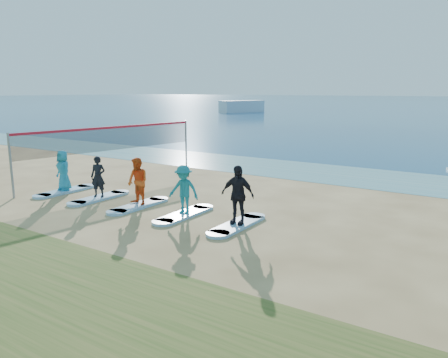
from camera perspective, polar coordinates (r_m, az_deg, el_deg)
The scene contains 14 objects.
ground at distance 14.45m, azimuth -9.37°, elevation -4.95°, with size 600.00×600.00×0.00m, color tan.
shallow_water at distance 23.05m, azimuth 8.58°, elevation 1.28°, with size 600.00×600.00×0.00m, color teal.
volleyball_net at distance 20.33m, azimuth -14.40°, elevation 5.09°, with size 1.49×8.98×2.50m.
boat_offshore_a at distance 82.19m, azimuth 2.33°, elevation 8.71°, with size 2.68×8.66×2.14m, color silver.
surfboard_0 at distance 18.84m, azimuth -20.06°, elevation -1.49°, with size 0.70×2.20×0.09m, color #8DBDDB.
student_0 at distance 18.67m, azimuth -20.24°, elevation 1.06°, with size 0.79×0.51×1.62m, color teal.
surfboard_1 at distance 17.26m, azimuth -15.97°, elevation -2.38°, with size 0.70×2.20×0.09m, color #8DBDDB.
student_1 at distance 17.09m, azimuth -16.12°, elevation 0.29°, with size 0.57×0.37×1.55m, color black.
surfboard_2 at distance 15.79m, azimuth -11.07°, elevation -3.42°, with size 0.70×2.20×0.09m, color #8DBDDB.
student_2 at distance 15.59m, azimuth -11.20°, elevation -0.31°, with size 0.81×0.63×1.66m, color #E25017.
surfboard_3 at distance 14.47m, azimuth -5.22°, elevation -4.64°, with size 0.70×2.20×0.09m, color #8DBDDB.
student_3 at distance 14.26m, azimuth -5.28°, elevation -1.37°, with size 1.03×0.59×1.60m, color #1A797F.
surfboard_4 at distance 13.33m, azimuth 1.74°, elevation -6.01°, with size 0.70×2.20×0.09m, color #8DBDDB.
student_4 at distance 13.08m, azimuth 1.77°, elevation -2.07°, with size 1.05×0.44×1.80m, color black.
Camera 1 is at (9.48, -10.12, 4.07)m, focal length 35.00 mm.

